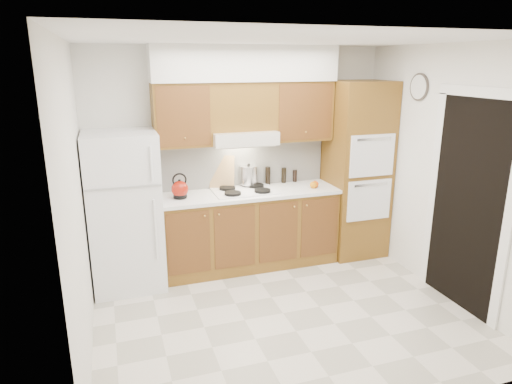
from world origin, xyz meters
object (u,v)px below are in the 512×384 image
oven_cabinet (356,170)px  kettle (180,189)px  stock_pot (249,175)px  fridge (125,211)px

oven_cabinet → kettle: size_ratio=11.53×
oven_cabinet → stock_pot: (-1.35, 0.23, -0.02)m
fridge → stock_pot: 1.53m
fridge → kettle: (0.61, 0.03, 0.19)m
fridge → stock_pot: size_ratio=7.76×
kettle → oven_cabinet: bearing=-18.6°
fridge → stock_pot: (1.49, 0.27, 0.22)m
oven_cabinet → stock_pot: size_ratio=9.93×
stock_pot → fridge: bearing=-169.8°
oven_cabinet → kettle: oven_cabinet is taller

